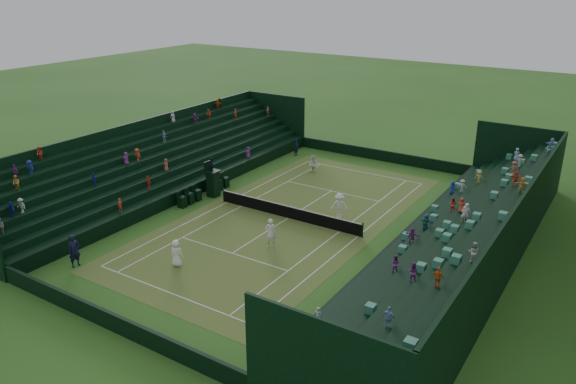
% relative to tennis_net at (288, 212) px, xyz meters
% --- Properties ---
extents(ground, '(160.00, 160.00, 0.00)m').
position_rel_tennis_net_xyz_m(ground, '(0.00, 0.00, -0.53)').
color(ground, '#2A5D1D').
rests_on(ground, ground).
extents(court_surface, '(12.97, 26.77, 0.01)m').
position_rel_tennis_net_xyz_m(court_surface, '(0.00, 0.00, -0.52)').
color(court_surface, '#3F7828').
rests_on(court_surface, ground).
extents(perimeter_wall_north, '(17.17, 0.20, 1.00)m').
position_rel_tennis_net_xyz_m(perimeter_wall_north, '(0.00, 15.88, -0.03)').
color(perimeter_wall_north, black).
rests_on(perimeter_wall_north, ground).
extents(perimeter_wall_south, '(17.17, 0.20, 1.00)m').
position_rel_tennis_net_xyz_m(perimeter_wall_south, '(0.00, -15.88, -0.03)').
color(perimeter_wall_south, black).
rests_on(perimeter_wall_south, ground).
extents(perimeter_wall_east, '(0.20, 31.77, 1.00)m').
position_rel_tennis_net_xyz_m(perimeter_wall_east, '(8.48, 0.00, -0.03)').
color(perimeter_wall_east, black).
rests_on(perimeter_wall_east, ground).
extents(perimeter_wall_west, '(0.20, 31.77, 1.00)m').
position_rel_tennis_net_xyz_m(perimeter_wall_west, '(-8.48, 0.00, -0.03)').
color(perimeter_wall_west, black).
rests_on(perimeter_wall_west, ground).
extents(north_grandstand, '(6.60, 32.00, 4.90)m').
position_rel_tennis_net_xyz_m(north_grandstand, '(12.66, 0.00, 1.02)').
color(north_grandstand, black).
rests_on(north_grandstand, ground).
extents(south_grandstand, '(6.60, 32.00, 4.90)m').
position_rel_tennis_net_xyz_m(south_grandstand, '(-12.66, 0.00, 1.02)').
color(south_grandstand, black).
rests_on(south_grandstand, ground).
extents(tennis_net, '(11.67, 0.10, 1.06)m').
position_rel_tennis_net_xyz_m(tennis_net, '(0.00, 0.00, 0.00)').
color(tennis_net, black).
rests_on(tennis_net, ground).
extents(umpire_chair, '(0.99, 0.99, 3.11)m').
position_rel_tennis_net_xyz_m(umpire_chair, '(-7.22, 0.49, 0.80)').
color(umpire_chair, black).
rests_on(umpire_chair, ground).
extents(courtside_chairs, '(0.57, 5.53, 1.23)m').
position_rel_tennis_net_xyz_m(courtside_chairs, '(-7.71, 0.00, -0.06)').
color(courtside_chairs, black).
rests_on(courtside_chairs, ground).
extents(player_near_west, '(0.90, 0.67, 1.68)m').
position_rel_tennis_net_xyz_m(player_near_west, '(-1.74, -9.39, 0.31)').
color(player_near_west, white).
rests_on(player_near_west, ground).
extents(player_near_east, '(0.86, 0.80, 1.96)m').
position_rel_tennis_net_xyz_m(player_near_east, '(1.53, -4.40, 0.46)').
color(player_near_east, white).
rests_on(player_near_east, ground).
extents(player_far_west, '(0.92, 0.82, 1.59)m').
position_rel_tennis_net_xyz_m(player_far_west, '(-3.44, 9.36, 0.27)').
color(player_far_west, white).
rests_on(player_far_west, ground).
extents(player_far_east, '(1.36, 1.14, 1.83)m').
position_rel_tennis_net_xyz_m(player_far_east, '(2.97, 2.08, 0.39)').
color(player_far_east, white).
rests_on(player_far_east, ground).
extents(line_judge_north, '(0.41, 0.60, 1.61)m').
position_rel_tennis_net_xyz_m(line_judge_north, '(-7.42, 12.99, 0.28)').
color(line_judge_north, black).
rests_on(line_judge_north, ground).
extents(line_judge_south, '(0.58, 0.79, 1.99)m').
position_rel_tennis_net_xyz_m(line_judge_south, '(-6.75, -12.64, 0.47)').
color(line_judge_south, black).
rests_on(line_judge_south, ground).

